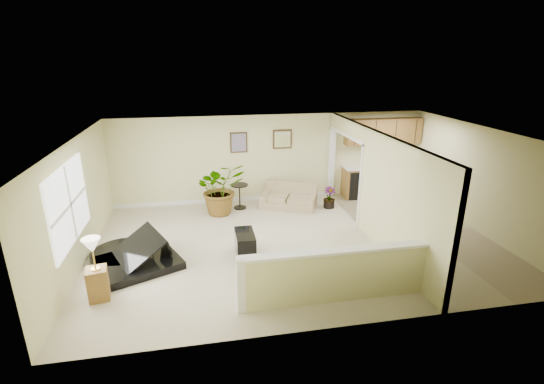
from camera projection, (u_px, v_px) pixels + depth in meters
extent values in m
plane|color=#BDB593|center=(296.00, 243.00, 9.01)|extent=(9.00, 9.00, 0.00)
cube|color=beige|center=(272.00, 158.00, 11.38)|extent=(9.00, 0.04, 2.50)
cube|color=beige|center=(346.00, 256.00, 5.81)|extent=(9.00, 0.04, 2.50)
cube|color=beige|center=(77.00, 205.00, 7.81)|extent=(0.04, 6.00, 2.50)
cube|color=beige|center=(480.00, 180.00, 9.38)|extent=(0.04, 6.00, 2.50)
cube|color=silver|center=(298.00, 135.00, 8.19)|extent=(9.00, 6.00, 0.04)
cube|color=gray|center=(422.00, 232.00, 9.55)|extent=(2.70, 6.00, 0.01)
cube|color=beige|center=(400.00, 205.00, 7.79)|extent=(0.12, 3.60, 2.50)
cube|color=beige|center=(349.00, 127.00, 10.21)|extent=(0.12, 2.35, 0.40)
cube|color=beige|center=(337.00, 276.00, 6.74)|extent=(3.30, 0.12, 0.95)
cube|color=silver|center=(339.00, 251.00, 6.58)|extent=(3.40, 0.22, 0.05)
cube|color=silver|center=(241.00, 285.00, 6.45)|extent=(0.14, 0.14, 1.00)
cube|color=white|center=(69.00, 204.00, 7.29)|extent=(0.05, 2.15, 1.45)
cube|color=#382714|center=(239.00, 142.00, 11.03)|extent=(0.48, 0.03, 0.58)
cube|color=#9D637D|center=(239.00, 143.00, 11.01)|extent=(0.40, 0.01, 0.50)
cube|color=#382714|center=(282.00, 139.00, 11.23)|extent=(0.55, 0.03, 0.55)
cube|color=white|center=(282.00, 139.00, 11.21)|extent=(0.46, 0.01, 0.46)
cube|color=brown|center=(380.00, 181.00, 11.94)|extent=(2.30, 0.60, 0.90)
cube|color=beige|center=(382.00, 166.00, 11.78)|extent=(2.36, 0.65, 0.04)
cube|color=black|center=(356.00, 183.00, 11.80)|extent=(0.60, 0.60, 0.84)
cube|color=brown|center=(383.00, 131.00, 11.56)|extent=(2.30, 0.35, 0.75)
cube|color=black|center=(134.00, 230.00, 7.74)|extent=(1.91, 1.81, 0.31)
cylinder|color=black|center=(131.00, 220.00, 8.25)|extent=(1.29, 1.29, 0.31)
cube|color=silver|center=(181.00, 229.00, 7.91)|extent=(0.64, 1.04, 0.02)
cube|color=black|center=(128.00, 215.00, 7.73)|extent=(1.58, 1.58, 0.70)
cube|color=black|center=(245.00, 244.00, 8.37)|extent=(0.40, 0.78, 0.52)
cube|color=tan|center=(289.00, 200.00, 11.10)|extent=(1.72, 1.40, 0.42)
cube|color=tan|center=(286.00, 182.00, 11.26)|extent=(1.44, 0.81, 0.44)
cube|color=tan|center=(265.00, 191.00, 10.89)|extent=(0.52, 0.85, 0.16)
cube|color=tan|center=(311.00, 189.00, 11.12)|extent=(0.52, 0.85, 0.16)
cylinder|color=black|center=(240.00, 207.00, 11.06)|extent=(0.35, 0.35, 0.03)
cylinder|color=black|center=(240.00, 196.00, 10.95)|extent=(0.03, 0.03, 0.67)
cylinder|color=black|center=(239.00, 185.00, 10.84)|extent=(0.48, 0.48, 0.03)
cylinder|color=black|center=(221.00, 208.00, 10.67)|extent=(0.41, 0.41, 0.28)
imported|color=#1F5018|center=(220.00, 188.00, 10.49)|extent=(1.52, 1.40, 1.42)
cylinder|color=black|center=(329.00, 204.00, 11.07)|extent=(0.31, 0.31, 0.22)
imported|color=#1F5018|center=(329.00, 197.00, 11.01)|extent=(0.33, 0.33, 0.60)
cube|color=brown|center=(98.00, 284.00, 6.85)|extent=(0.40, 0.40, 0.59)
cylinder|color=gold|center=(96.00, 269.00, 6.75)|extent=(0.16, 0.16, 0.02)
cylinder|color=gold|center=(94.00, 258.00, 6.69)|extent=(0.03, 0.03, 0.39)
cone|color=beige|center=(92.00, 245.00, 6.61)|extent=(0.31, 0.31, 0.26)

